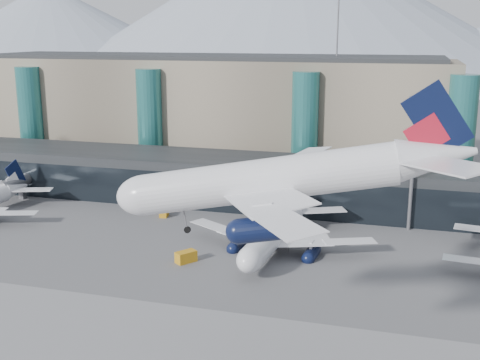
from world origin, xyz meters
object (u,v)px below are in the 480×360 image
at_px(veh_h, 186,257).
at_px(lightmast_mid, 413,156).
at_px(jet_parked_mid, 279,222).
at_px(hero_jet, 302,166).
at_px(veh_b, 164,213).
at_px(veh_g, 277,231).

bearing_deg(veh_h, lightmast_mid, -15.70).
relative_size(lightmast_mid, jet_parked_mid, 0.72).
bearing_deg(hero_jet, lightmast_mid, 72.01).
relative_size(hero_jet, jet_parked_mid, 1.04).
bearing_deg(veh_b, jet_parked_mid, -121.35).
distance_m(lightmast_mid, veh_b, 50.67).
relative_size(jet_parked_mid, veh_h, 10.55).
xyz_separation_m(veh_b, veh_h, (13.36, -22.45, 0.22)).
bearing_deg(hero_jet, veh_g, 97.66).
bearing_deg(lightmast_mid, hero_jet, -100.90).
xyz_separation_m(jet_parked_mid, veh_b, (-26.49, 10.61, -3.65)).
height_order(jet_parked_mid, veh_b, jet_parked_mid).
xyz_separation_m(hero_jet, veh_b, (-37.46, 52.55, -23.45)).
bearing_deg(veh_h, veh_b, 67.13).
bearing_deg(jet_parked_mid, veh_b, 72.31).
height_order(lightmast_mid, veh_h, lightmast_mid).
xyz_separation_m(lightmast_mid, jet_parked_mid, (-22.04, -15.55, -10.05)).
distance_m(jet_parked_mid, veh_b, 28.77).
height_order(jet_parked_mid, veh_g, jet_parked_mid).
xyz_separation_m(hero_jet, veh_h, (-24.10, 30.09, -23.23)).
height_order(lightmast_mid, veh_b, lightmast_mid).
relative_size(veh_b, veh_h, 0.73).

